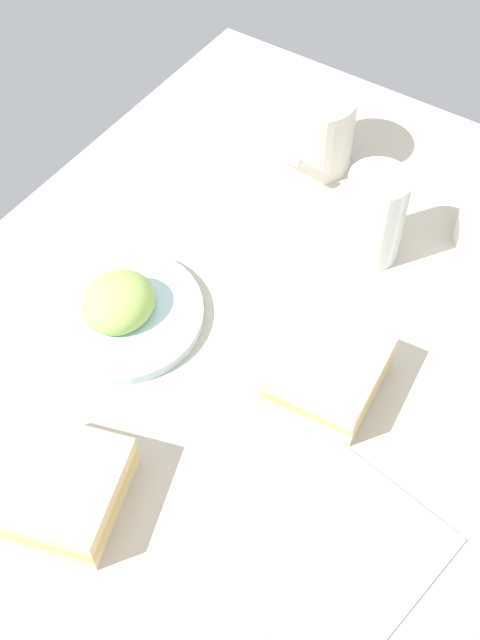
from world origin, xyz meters
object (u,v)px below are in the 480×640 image
sandwich_side (331,369)px  glass_of_milk (373,219)px  sandwich_main (66,489)px  paper_napkin (343,544)px  coffee_mug_milky (314,129)px  plate_of_food (120,309)px

sandwich_side → glass_of_milk: glass_of_milk is taller
sandwich_main → paper_napkin: size_ratio=0.86×
coffee_mug_milky → paper_napkin: size_ratio=0.79×
sandwich_main → sandwich_side: 26.68cm
coffee_mug_milky → sandwich_side: 32.20cm
plate_of_food → paper_napkin: plate_of_food is taller
sandwich_side → paper_napkin: 16.61cm
sandwich_main → glass_of_milk: bearing=169.2°
sandwich_main → coffee_mug_milky: bearing=-174.3°
sandwich_main → glass_of_milk: 41.53cm
plate_of_food → sandwich_main: plate_of_food is taller
plate_of_food → sandwich_main: 20.52cm
sandwich_side → glass_of_milk: bearing=-163.9°
sandwich_side → glass_of_milk: size_ratio=1.04×
sandwich_side → coffee_mug_milky: bearing=-146.4°
coffee_mug_milky → sandwich_side: (26.75, 17.74, -2.59)cm
glass_of_milk → plate_of_food: bearing=-37.0°
plate_of_food → coffee_mug_milky: (-31.76, 4.06, 3.36)cm
paper_napkin → sandwich_main: bearing=-66.1°
glass_of_milk → sandwich_side: bearing=16.1°
coffee_mug_milky → paper_napkin: bearing=33.7°
plate_of_food → coffee_mug_milky: bearing=172.7°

